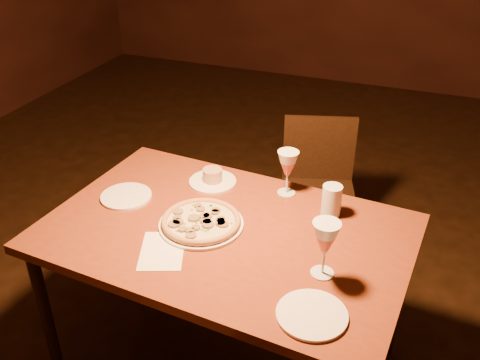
% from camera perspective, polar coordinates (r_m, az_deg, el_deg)
% --- Properties ---
extents(floor, '(7.00, 7.00, 0.00)m').
position_cam_1_polar(floor, '(2.51, 4.47, -17.24)').
color(floor, black).
rests_on(floor, ground).
extents(dining_table, '(1.38, 0.95, 0.71)m').
position_cam_1_polar(dining_table, '(2.00, -1.51, -6.74)').
color(dining_table, brown).
rests_on(dining_table, floor).
extents(chair_far, '(0.46, 0.46, 0.77)m').
position_cam_1_polar(chair_far, '(2.78, 8.31, -0.56)').
color(chair_far, black).
rests_on(chair_far, floor).
extents(pizza_plate, '(0.31, 0.31, 0.03)m').
position_cam_1_polar(pizza_plate, '(1.97, -4.17, -4.44)').
color(pizza_plate, white).
rests_on(pizza_plate, dining_table).
extents(ramekin_saucer, '(0.20, 0.20, 0.06)m').
position_cam_1_polar(ramekin_saucer, '(2.23, -2.94, 0.19)').
color(ramekin_saucer, white).
rests_on(ramekin_saucer, dining_table).
extents(wine_glass_far, '(0.09, 0.09, 0.19)m').
position_cam_1_polar(wine_glass_far, '(2.13, 5.07, 0.77)').
color(wine_glass_far, '#C95B54').
rests_on(wine_glass_far, dining_table).
extents(wine_glass_right, '(0.09, 0.09, 0.20)m').
position_cam_1_polar(wine_glass_right, '(1.72, 9.00, -7.28)').
color(wine_glass_right, '#C95B54').
rests_on(wine_glass_right, dining_table).
extents(water_tumbler, '(0.07, 0.07, 0.12)m').
position_cam_1_polar(water_tumbler, '(2.03, 9.74, -2.18)').
color(water_tumbler, silver).
rests_on(water_tumbler, dining_table).
extents(side_plate_left, '(0.20, 0.20, 0.01)m').
position_cam_1_polar(side_plate_left, '(2.19, -12.05, -1.71)').
color(side_plate_left, white).
rests_on(side_plate_left, dining_table).
extents(side_plate_near, '(0.21, 0.21, 0.01)m').
position_cam_1_polar(side_plate_near, '(1.63, 7.67, -14.05)').
color(side_plate_near, white).
rests_on(side_plate_near, dining_table).
extents(menu_card, '(0.22, 0.25, 0.00)m').
position_cam_1_polar(menu_card, '(1.88, -8.30, -7.46)').
color(menu_card, white).
rests_on(menu_card, dining_table).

